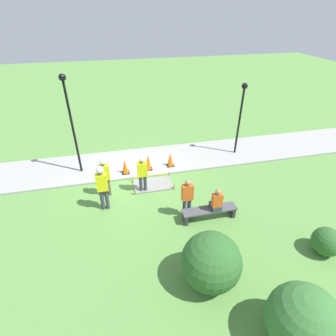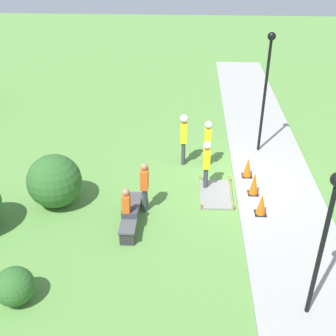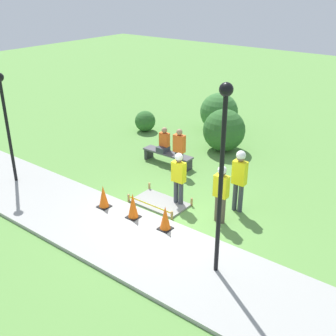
{
  "view_description": "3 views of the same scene",
  "coord_description": "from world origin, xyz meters",
  "px_view_note": "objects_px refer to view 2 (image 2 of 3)",
  "views": [
    {
      "loc": [
        0.64,
        9.79,
        6.69
      ],
      "look_at": [
        -1.32,
        1.2,
        1.14
      ],
      "focal_mm": 28.0,
      "sensor_mm": 36.0,
      "label": 1
    },
    {
      "loc": [
        -12.05,
        1.56,
        7.52
      ],
      "look_at": [
        -0.94,
        2.17,
        1.05
      ],
      "focal_mm": 45.0,
      "sensor_mm": 36.0,
      "label": 2
    },
    {
      "loc": [
        6.21,
        -7.95,
        6.27
      ],
      "look_at": [
        -1.2,
        1.62,
        0.73
      ],
      "focal_mm": 45.0,
      "sensor_mm": 36.0,
      "label": 3
    }
  ],
  "objects_px": {
    "traffic_cone_near_patch": "(262,204)",
    "traffic_cone_sidewalk_edge": "(248,167)",
    "worker_assistant": "(206,161)",
    "worker_trainee": "(208,140)",
    "worker_supervisor": "(184,135)",
    "lamppost_far": "(327,226)",
    "lamppost_near": "(267,78)",
    "traffic_cone_far_patch": "(254,184)",
    "person_seated_on_bench": "(128,205)",
    "park_bench": "(131,215)",
    "bystander_in_orange_shirt": "(145,184)"
  },
  "relations": [
    {
      "from": "person_seated_on_bench",
      "to": "worker_trainee",
      "type": "bearing_deg",
      "value": -31.22
    },
    {
      "from": "park_bench",
      "to": "lamppost_near",
      "type": "height_order",
      "value": "lamppost_near"
    },
    {
      "from": "worker_supervisor",
      "to": "lamppost_far",
      "type": "relative_size",
      "value": 0.53
    },
    {
      "from": "park_bench",
      "to": "bystander_in_orange_shirt",
      "type": "xyz_separation_m",
      "value": [
        0.75,
        -0.33,
        0.57
      ]
    },
    {
      "from": "traffic_cone_near_patch",
      "to": "worker_trainee",
      "type": "relative_size",
      "value": 0.4
    },
    {
      "from": "worker_supervisor",
      "to": "worker_trainee",
      "type": "distance_m",
      "value": 0.85
    },
    {
      "from": "park_bench",
      "to": "worker_assistant",
      "type": "relative_size",
      "value": 1.19
    },
    {
      "from": "worker_supervisor",
      "to": "worker_assistant",
      "type": "xyz_separation_m",
      "value": [
        -1.57,
        -0.76,
        -0.16
      ]
    },
    {
      "from": "traffic_cone_sidewalk_edge",
      "to": "worker_assistant",
      "type": "bearing_deg",
      "value": 113.4
    },
    {
      "from": "lamppost_near",
      "to": "bystander_in_orange_shirt",
      "type": "bearing_deg",
      "value": 135.23
    },
    {
      "from": "bystander_in_orange_shirt",
      "to": "lamppost_near",
      "type": "height_order",
      "value": "lamppost_near"
    },
    {
      "from": "traffic_cone_sidewalk_edge",
      "to": "traffic_cone_near_patch",
      "type": "bearing_deg",
      "value": -175.55
    },
    {
      "from": "worker_supervisor",
      "to": "park_bench",
      "type": "bearing_deg",
      "value": 158.97
    },
    {
      "from": "worker_assistant",
      "to": "worker_trainee",
      "type": "xyz_separation_m",
      "value": [
        1.48,
        -0.07,
        0.03
      ]
    },
    {
      "from": "person_seated_on_bench",
      "to": "traffic_cone_far_patch",
      "type": "bearing_deg",
      "value": -63.67
    },
    {
      "from": "worker_supervisor",
      "to": "lamppost_near",
      "type": "xyz_separation_m",
      "value": [
        1.02,
        -2.82,
        1.76
      ]
    },
    {
      "from": "person_seated_on_bench",
      "to": "lamppost_far",
      "type": "distance_m",
      "value": 5.44
    },
    {
      "from": "lamppost_near",
      "to": "person_seated_on_bench",
      "type": "bearing_deg",
      "value": 138.84
    },
    {
      "from": "lamppost_far",
      "to": "traffic_cone_far_patch",
      "type": "bearing_deg",
      "value": 7.64
    },
    {
      "from": "worker_supervisor",
      "to": "worker_trainee",
      "type": "height_order",
      "value": "worker_supervisor"
    },
    {
      "from": "traffic_cone_sidewalk_edge",
      "to": "lamppost_near",
      "type": "bearing_deg",
      "value": -17.77
    },
    {
      "from": "lamppost_near",
      "to": "traffic_cone_far_patch",
      "type": "bearing_deg",
      "value": 169.75
    },
    {
      "from": "park_bench",
      "to": "worker_supervisor",
      "type": "relative_size",
      "value": 1.06
    },
    {
      "from": "worker_supervisor",
      "to": "bystander_in_orange_shirt",
      "type": "height_order",
      "value": "worker_supervisor"
    },
    {
      "from": "worker_supervisor",
      "to": "lamppost_far",
      "type": "height_order",
      "value": "lamppost_far"
    },
    {
      "from": "traffic_cone_near_patch",
      "to": "worker_assistant",
      "type": "height_order",
      "value": "worker_assistant"
    },
    {
      "from": "worker_supervisor",
      "to": "lamppost_far",
      "type": "bearing_deg",
      "value": -156.58
    },
    {
      "from": "traffic_cone_near_patch",
      "to": "traffic_cone_far_patch",
      "type": "distance_m",
      "value": 1.08
    },
    {
      "from": "traffic_cone_near_patch",
      "to": "lamppost_far",
      "type": "relative_size",
      "value": 0.19
    },
    {
      "from": "traffic_cone_near_patch",
      "to": "bystander_in_orange_shirt",
      "type": "bearing_deg",
      "value": 86.77
    },
    {
      "from": "person_seated_on_bench",
      "to": "lamppost_near",
      "type": "distance_m",
      "value": 6.83
    },
    {
      "from": "worker_supervisor",
      "to": "bystander_in_orange_shirt",
      "type": "relative_size",
      "value": 1.18
    },
    {
      "from": "traffic_cone_near_patch",
      "to": "person_seated_on_bench",
      "type": "height_order",
      "value": "person_seated_on_bench"
    },
    {
      "from": "worker_supervisor",
      "to": "traffic_cone_far_patch",
      "type": "bearing_deg",
      "value": -131.77
    },
    {
      "from": "traffic_cone_near_patch",
      "to": "lamppost_far",
      "type": "distance_m",
      "value": 4.15
    },
    {
      "from": "park_bench",
      "to": "worker_trainee",
      "type": "bearing_deg",
      "value": -32.12
    },
    {
      "from": "traffic_cone_far_patch",
      "to": "lamppost_far",
      "type": "height_order",
      "value": "lamppost_far"
    },
    {
      "from": "traffic_cone_near_patch",
      "to": "traffic_cone_sidewalk_edge",
      "type": "distance_m",
      "value": 2.15
    },
    {
      "from": "traffic_cone_near_patch",
      "to": "traffic_cone_far_patch",
      "type": "relative_size",
      "value": 0.91
    },
    {
      "from": "traffic_cone_near_patch",
      "to": "worker_supervisor",
      "type": "bearing_deg",
      "value": 37.22
    },
    {
      "from": "lamppost_near",
      "to": "worker_trainee",
      "type": "bearing_deg",
      "value": 119.26
    },
    {
      "from": "traffic_cone_far_patch",
      "to": "bystander_in_orange_shirt",
      "type": "height_order",
      "value": "bystander_in_orange_shirt"
    },
    {
      "from": "park_bench",
      "to": "lamppost_far",
      "type": "xyz_separation_m",
      "value": [
        -3.02,
        -4.3,
        2.13
      ]
    },
    {
      "from": "worker_supervisor",
      "to": "traffic_cone_near_patch",
      "type": "bearing_deg",
      "value": -142.78
    },
    {
      "from": "traffic_cone_far_patch",
      "to": "worker_trainee",
      "type": "distance_m",
      "value": 2.47
    },
    {
      "from": "traffic_cone_sidewalk_edge",
      "to": "worker_trainee",
      "type": "relative_size",
      "value": 0.4
    },
    {
      "from": "worker_assistant",
      "to": "lamppost_near",
      "type": "height_order",
      "value": "lamppost_near"
    },
    {
      "from": "traffic_cone_sidewalk_edge",
      "to": "lamppost_far",
      "type": "height_order",
      "value": "lamppost_far"
    },
    {
      "from": "worker_trainee",
      "to": "traffic_cone_near_patch",
      "type": "bearing_deg",
      "value": -153.22
    },
    {
      "from": "lamppost_far",
      "to": "traffic_cone_near_patch",
      "type": "bearing_deg",
      "value": 8.57
    }
  ]
}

